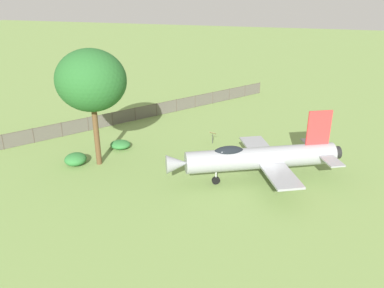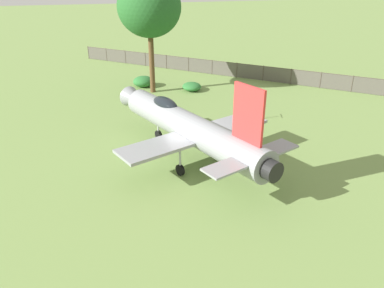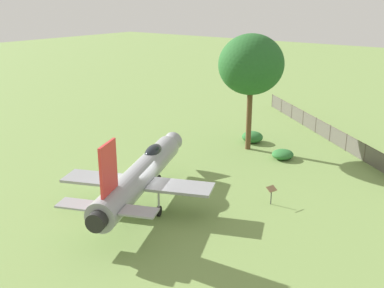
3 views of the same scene
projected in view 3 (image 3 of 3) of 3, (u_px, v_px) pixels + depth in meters
ground_plane at (141, 205)px, 27.31m from camera, size 200.00×200.00×0.00m
display_jet at (142, 173)px, 27.03m from camera, size 9.00×12.59×5.30m
shade_tree at (251, 65)px, 35.12m from camera, size 5.08×5.43×9.36m
perimeter_fence at (375, 158)px, 32.92m from camera, size 30.27×25.68×1.44m
shrub_near_fence at (252, 137)px, 38.84m from camera, size 1.83×1.75×0.95m
shrub_by_tree at (283, 154)px, 34.94m from camera, size 1.64×1.80×0.71m
info_plaque at (271, 191)px, 27.11m from camera, size 0.56×0.69×1.14m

